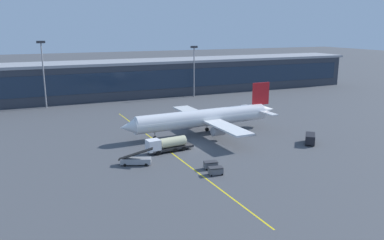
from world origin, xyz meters
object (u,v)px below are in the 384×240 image
at_px(crew_van, 310,138).
at_px(baggage_cart_0, 216,171).
at_px(baggage_cart_1, 211,165).
at_px(fuel_tanker, 167,144).
at_px(belt_loader, 136,160).
at_px(main_airliner, 204,118).

height_order(crew_van, baggage_cart_0, crew_van).
xyz_separation_m(crew_van, baggage_cart_1, (-28.73, -5.61, -0.53)).
distance_m(fuel_tanker, baggage_cart_0, 16.84).
relative_size(fuel_tanker, belt_loader, 1.59).
xyz_separation_m(crew_van, belt_loader, (-41.53, 2.23, -0.32)).
relative_size(fuel_tanker, baggage_cart_0, 3.85).
height_order(main_airliner, crew_van, main_airliner).
height_order(belt_loader, baggage_cart_1, belt_loader).
bearing_deg(baggage_cart_0, crew_van, 16.70).
relative_size(belt_loader, baggage_cart_0, 2.42).
height_order(crew_van, belt_loader, belt_loader).
distance_m(main_airliner, fuel_tanker, 17.34).
relative_size(fuel_tanker, crew_van, 2.12).
distance_m(main_airliner, belt_loader, 27.34).
bearing_deg(fuel_tanker, baggage_cart_0, -76.75).
bearing_deg(crew_van, baggage_cart_0, -163.30).
relative_size(main_airliner, fuel_tanker, 4.01).
xyz_separation_m(main_airliner, belt_loader, (-22.19, -15.63, -3.26)).
xyz_separation_m(main_airliner, baggage_cart_0, (-9.89, -26.63, -3.47)).
bearing_deg(crew_van, belt_loader, 176.92).
bearing_deg(belt_loader, baggage_cart_0, -41.81).
bearing_deg(baggage_cart_1, belt_loader, 148.51).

